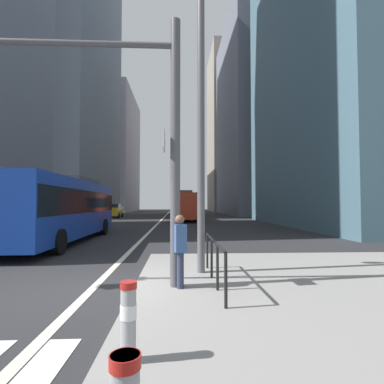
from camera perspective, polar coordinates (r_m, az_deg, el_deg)
The scene contains 18 objects.
ground_plane at distance 26.99m, azimuth -6.96°, elevation -6.41°, with size 160.00×160.00×0.00m, color #28282B.
median_island at distance 7.10m, azimuth 28.73°, elevation -17.44°, with size 9.00×10.00×0.15m, color gray.
lane_centre_line at distance 36.95m, azimuth -5.82°, elevation -5.28°, with size 0.20×80.00×0.01m, color beige.
office_tower_left_mid at distance 57.06m, azimuth -22.51°, elevation 21.65°, with size 12.17×25.52×49.84m, color slate.
office_tower_left_far at distance 80.07m, azimuth -15.81°, elevation 7.14°, with size 13.22×24.41×29.81m, color gray.
office_tower_right_mid at distance 58.06m, azimuth 12.71°, elevation 13.32°, with size 12.67×23.76×34.98m, color slate.
office_tower_right_far at distance 80.72m, azimuth 8.22°, elevation 11.37°, with size 13.01×16.75×41.89m, color gray.
city_bus_blue_oncoming at distance 16.51m, azimuth -23.41°, elevation -2.51°, with size 2.82×11.68×3.40m.
city_bus_red_receding at distance 34.87m, azimuth -1.69°, elevation -2.46°, with size 2.78×10.69×3.40m.
city_bus_red_distant at distance 53.26m, azimuth -2.57°, elevation -2.38°, with size 2.77×11.34×3.40m.
car_oncoming_mid at distance 43.50m, azimuth -14.73°, elevation -3.46°, with size 2.14×4.24×1.94m.
car_receding_near at distance 62.20m, azimuth -2.69°, elevation -3.14°, with size 2.18×4.30×1.94m.
car_receding_far at distance 66.82m, azimuth -0.69°, elevation -3.08°, with size 2.08×4.47×1.94m.
traffic_signal_gantry at distance 7.30m, azimuth -21.36°, elevation 15.15°, with size 6.54×0.65×6.00m.
street_lamp_post at distance 8.59m, azimuth 1.72°, elevation 20.46°, with size 5.50×0.32×8.00m.
bollard_left at distance 3.80m, azimuth -12.13°, elevation -22.37°, with size 0.20×0.20×0.91m.
pedestrian_railing at distance 6.95m, azimuth 4.30°, elevation -11.54°, with size 0.06×3.30×0.98m.
pedestrian_waiting at distance 6.60m, azimuth -2.41°, elevation -10.53°, with size 0.32×0.42×1.58m.
Camera 1 is at (1.96, -6.85, 1.97)m, focal length 27.80 mm.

